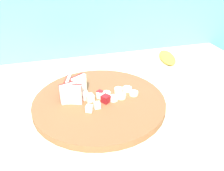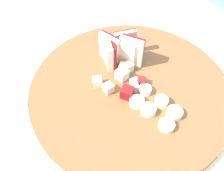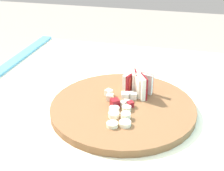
# 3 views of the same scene
# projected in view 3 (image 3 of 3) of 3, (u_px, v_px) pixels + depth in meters

# --- Properties ---
(cutting_board) EXTENTS (0.39, 0.39, 0.02)m
(cutting_board) POSITION_uv_depth(u_px,v_px,m) (123.00, 108.00, 0.84)
(cutting_board) COLOR brown
(cutting_board) RESTS_ON tiled_countertop
(apple_wedge_fan) EXTENTS (0.08, 0.08, 0.06)m
(apple_wedge_fan) POSITION_uv_depth(u_px,v_px,m) (136.00, 84.00, 0.88)
(apple_wedge_fan) COLOR maroon
(apple_wedge_fan) RESTS_ON cutting_board
(apple_dice_pile) EXTENTS (0.08, 0.10, 0.02)m
(apple_dice_pile) POSITION_uv_depth(u_px,v_px,m) (122.00, 98.00, 0.85)
(apple_dice_pile) COLOR white
(apple_dice_pile) RESTS_ON cutting_board
(banana_slice_rows) EXTENTS (0.11, 0.07, 0.02)m
(banana_slice_rows) POSITION_uv_depth(u_px,v_px,m) (119.00, 116.00, 0.77)
(banana_slice_rows) COLOR white
(banana_slice_rows) RESTS_ON cutting_board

